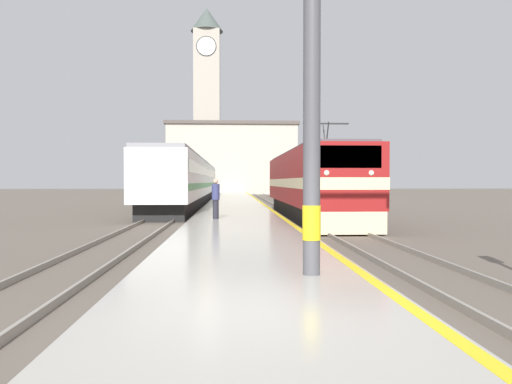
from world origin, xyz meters
TOP-DOWN VIEW (x-y plane):
  - ground_plane at (0.00, 30.00)m, footprint 200.00×200.00m
  - platform at (0.00, 25.00)m, footprint 4.23×140.00m
  - rail_track_near at (3.83, 25.00)m, footprint 2.83×140.00m
  - rail_track_far at (-3.78, 25.00)m, footprint 2.83×140.00m
  - locomotive_train at (3.83, 19.75)m, footprint 2.92×17.51m
  - passenger_train at (-3.78, 37.18)m, footprint 2.92×40.79m
  - catenary_mast at (1.15, 2.24)m, footprint 3.08×0.32m
  - person_on_platform at (-1.00, 15.22)m, footprint 0.34×0.34m
  - clock_tower at (-4.41, 79.23)m, footprint 5.47×5.47m
  - station_building at (-0.16, 72.36)m, footprint 20.60×6.72m

SIDE VIEW (x-z plane):
  - ground_plane at x=0.00m, z-range 0.00..0.00m
  - rail_track_near at x=3.83m, z-range -0.05..0.11m
  - rail_track_far at x=-3.78m, z-range -0.05..0.11m
  - platform at x=0.00m, z-range 0.00..0.36m
  - person_on_platform at x=-1.00m, z-range 0.40..2.14m
  - locomotive_train at x=3.83m, z-range -0.44..4.10m
  - passenger_train at x=-3.78m, z-range 0.15..3.90m
  - catenary_mast at x=1.15m, z-range 0.32..8.11m
  - station_building at x=-0.16m, z-range 0.03..11.24m
  - clock_tower at x=-4.41m, z-range 0.92..32.34m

